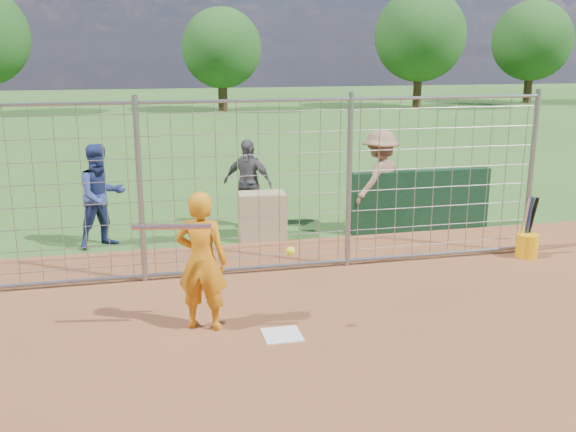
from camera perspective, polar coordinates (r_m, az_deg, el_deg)
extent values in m
plane|color=#2D591E|center=(7.64, -0.85, -9.99)|extent=(100.00, 100.00, 0.00)
cube|color=silver|center=(7.46, -0.52, -10.54)|extent=(0.43, 0.43, 0.02)
cube|color=#11381E|center=(11.77, 11.71, 1.35)|extent=(2.60, 0.20, 1.10)
imported|color=orange|center=(7.44, -7.67, -4.00)|extent=(0.71, 0.60, 1.65)
imported|color=navy|center=(10.95, -16.25, 1.71)|extent=(1.04, 0.96, 1.71)
imported|color=#535257|center=(11.76, -3.62, 2.92)|extent=(1.01, 0.86, 1.62)
imported|color=#926A4F|center=(11.56, 8.18, 3.10)|extent=(1.36, 1.20, 1.82)
cube|color=tan|center=(11.08, -2.34, 0.02)|extent=(0.83, 0.59, 0.80)
cylinder|color=silver|center=(7.11, -10.29, -0.95)|extent=(0.86, 0.21, 0.06)
sphere|color=#E3FD1A|center=(7.12, 0.23, -3.15)|extent=(0.10, 0.10, 0.10)
cylinder|color=#FBAC0D|center=(10.78, 20.47, -2.48)|extent=(0.34, 0.34, 0.38)
cylinder|color=silver|center=(10.70, 20.27, -0.59)|extent=(0.08, 0.22, 0.85)
cylinder|color=navy|center=(10.73, 20.59, -0.56)|extent=(0.07, 0.16, 0.85)
cylinder|color=black|center=(10.76, 20.81, -0.55)|extent=(0.10, 0.23, 0.84)
cylinder|color=gray|center=(9.00, -13.01, 2.14)|extent=(0.08, 0.08, 2.60)
cylinder|color=gray|center=(9.47, 5.45, 3.06)|extent=(0.08, 0.08, 2.60)
cylinder|color=gray|center=(10.79, 20.78, 3.59)|extent=(0.08, 0.08, 2.60)
cylinder|color=gray|center=(8.95, -3.66, 10.19)|extent=(9.00, 0.05, 0.05)
cylinder|color=gray|center=(9.44, -3.43, -4.62)|extent=(9.00, 0.05, 0.05)
cube|color=gray|center=(9.12, -3.54, 2.34)|extent=(9.00, 0.02, 2.50)
cylinder|color=#3F2B19|center=(35.15, -5.82, 11.02)|extent=(0.50, 0.50, 2.16)
sphere|color=#26561E|center=(35.09, -5.92, 14.64)|extent=(4.20, 4.20, 4.20)
cylinder|color=#3F2B19|center=(37.67, 11.45, 11.37)|extent=(0.50, 0.50, 2.59)
sphere|color=#26561E|center=(37.63, 11.65, 15.42)|extent=(5.04, 5.04, 5.04)
cylinder|color=#3F2B19|center=(42.85, 20.58, 11.00)|extent=(0.50, 0.50, 2.45)
sphere|color=#26561E|center=(42.81, 20.89, 14.35)|extent=(4.76, 4.76, 4.76)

